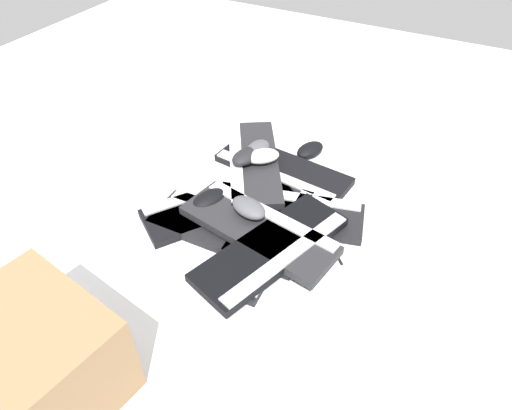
# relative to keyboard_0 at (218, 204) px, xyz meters

# --- Properties ---
(ground_plane) EXTENTS (3.20, 3.20, 0.00)m
(ground_plane) POSITION_rel_keyboard_0_xyz_m (-0.03, -0.04, -0.01)
(ground_plane) COLOR white
(keyboard_0) EXTENTS (0.37, 0.45, 0.03)m
(keyboard_0) POSITION_rel_keyboard_0_xyz_m (0.00, 0.00, 0.00)
(keyboard_0) COLOR black
(keyboard_0) RESTS_ON ground
(keyboard_1) EXTENTS (0.44, 0.16, 0.03)m
(keyboard_1) POSITION_rel_keyboard_0_xyz_m (-0.08, 0.08, 0.00)
(keyboard_1) COLOR black
(keyboard_1) RESTS_ON ground
(keyboard_2) EXTENTS (0.18, 0.45, 0.03)m
(keyboard_2) POSITION_rel_keyboard_0_xyz_m (-0.18, 0.05, 0.00)
(keyboard_2) COLOR black
(keyboard_2) RESTS_ON ground
(keyboard_3) EXTENTS (0.46, 0.26, 0.03)m
(keyboard_3) POSITION_rel_keyboard_0_xyz_m (-0.19, -0.06, 0.00)
(keyboard_3) COLOR black
(keyboard_3) RESTS_ON ground
(keyboard_4) EXTENTS (0.45, 0.20, 0.03)m
(keyboard_4) POSITION_rel_keyboard_0_xyz_m (-0.09, -0.24, 0.00)
(keyboard_4) COLOR black
(keyboard_4) RESTS_ON ground
(keyboard_5) EXTENTS (0.28, 0.46, 0.03)m
(keyboard_5) POSITION_rel_keyboard_0_xyz_m (-0.23, 0.11, 0.03)
(keyboard_5) COLOR black
(keyboard_5) RESTS_ON keyboard_2
(keyboard_6) EXTENTS (0.46, 0.22, 0.03)m
(keyboard_6) POSITION_rel_keyboard_0_xyz_m (-0.17, 0.06, 0.03)
(keyboard_6) COLOR #232326
(keyboard_6) RESTS_ON keyboard_1
(keyboard_7) EXTENTS (0.36, 0.45, 0.03)m
(keyboard_7) POSITION_rel_keyboard_0_xyz_m (-0.01, -0.20, 0.03)
(keyboard_7) COLOR #232326
(keyboard_7) RESTS_ON keyboard_4
(mouse_0) EXTENTS (0.07, 0.11, 0.04)m
(mouse_0) POSITION_rel_keyboard_0_xyz_m (-0.02, -0.22, 0.07)
(mouse_0) COLOR #4C4C51
(mouse_0) RESTS_ON keyboard_7
(mouse_1) EXTENTS (0.12, 0.10, 0.04)m
(mouse_1) POSITION_rel_keyboard_0_xyz_m (-0.12, 0.04, 0.07)
(mouse_1) COLOR #4C4C51
(mouse_1) RESTS_ON keyboard_6
(mouse_2) EXTENTS (0.10, 0.13, 0.04)m
(mouse_2) POSITION_rel_keyboard_0_xyz_m (0.01, 0.03, 0.04)
(mouse_2) COLOR black
(mouse_2) RESTS_ON keyboard_0
(mouse_3) EXTENTS (0.13, 0.12, 0.04)m
(mouse_3) POSITION_rel_keyboard_0_xyz_m (-0.04, -0.19, 0.07)
(mouse_3) COLOR silver
(mouse_3) RESTS_ON keyboard_7
(mouse_4) EXTENTS (0.09, 0.12, 0.04)m
(mouse_4) POSITION_rel_keyboard_0_xyz_m (-0.00, -0.17, 0.07)
(mouse_4) COLOR black
(mouse_4) RESTS_ON keyboard_7
(mouse_5) EXTENTS (0.10, 0.13, 0.04)m
(mouse_5) POSITION_rel_keyboard_0_xyz_m (-0.13, -0.38, 0.01)
(mouse_5) COLOR black
(mouse_5) RESTS_ON ground
(cable_0) EXTENTS (0.48, 0.33, 0.01)m
(cable_0) POSITION_rel_keyboard_0_xyz_m (-0.16, -0.13, -0.01)
(cable_0) COLOR black
(cable_0) RESTS_ON ground
(cardboard_box) EXTENTS (0.33, 0.30, 0.21)m
(cardboard_box) POSITION_rel_keyboard_0_xyz_m (0.01, 0.63, 0.09)
(cardboard_box) COLOR olive
(cardboard_box) RESTS_ON ground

